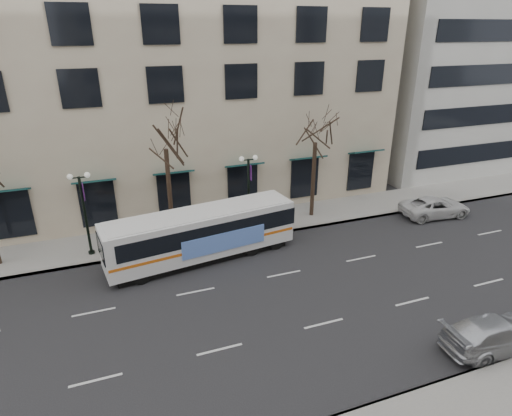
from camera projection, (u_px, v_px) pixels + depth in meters
name	position (u px, v px, depth m)	size (l,w,h in m)	color
ground	(206.00, 318.00, 20.20)	(160.00, 160.00, 0.00)	black
sidewalk_far	(245.00, 225.00, 29.53)	(80.00, 4.00, 0.15)	gray
building_hotel	(108.00, 36.00, 33.00)	(40.00, 20.00, 24.00)	#BDAA90
tree_far_mid	(165.00, 133.00, 25.10)	(3.60, 3.60, 8.55)	black
tree_far_right	(316.00, 129.00, 28.46)	(3.60, 3.60, 8.06)	black
lamp_post_left	(85.00, 211.00, 24.55)	(1.22, 0.45, 5.21)	black
lamp_post_right	(249.00, 189.00, 27.72)	(1.22, 0.45, 5.21)	black
city_bus	(203.00, 233.00, 24.81)	(11.38, 3.91, 3.02)	white
silver_car	(497.00, 333.00, 18.09)	(2.01, 4.94, 1.43)	#B8BAC0
white_pickup	(435.00, 207.00, 30.83)	(2.32, 5.02, 1.40)	silver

